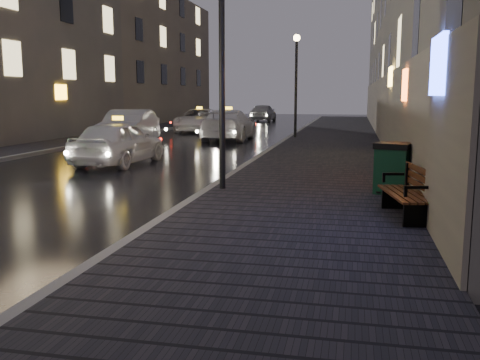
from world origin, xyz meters
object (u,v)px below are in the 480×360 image
object	(u,v)px
bench	(410,192)
taxi_near	(119,142)
trash_bin	(393,168)
car_far	(263,113)
taxi_mid	(229,125)
lamp_near	(222,45)
lamp_far	(296,73)
car_left_mid	(128,128)
taxi_far	(200,120)

from	to	relation	value
bench	taxi_near	size ratio (longest dim) A/B	0.43
trash_bin	car_far	xyz separation A→B (m)	(-8.91, 35.20, 0.05)
taxi_mid	lamp_near	bearing A→B (deg)	100.81
lamp_far	taxi_mid	bearing A→B (deg)	-166.65
bench	trash_bin	distance (m)	2.44
trash_bin	lamp_far	bearing A→B (deg)	121.80
car_far	taxi_near	bearing A→B (deg)	91.12
lamp_far	taxi_near	xyz separation A→B (m)	(-4.79, -11.35, -2.73)
bench	taxi_near	distance (m)	11.22
bench	car_left_mid	world-z (taller)	car_left_mid
bench	trash_bin	world-z (taller)	trash_bin
lamp_far	bench	bearing A→B (deg)	-77.42
bench	taxi_near	xyz separation A→B (m)	(-8.86, 6.89, 0.14)
car_far	lamp_far	bearing A→B (deg)	105.16
lamp_near	taxi_far	xyz separation A→B (m)	(-6.78, 21.23, -2.75)
taxi_near	taxi_mid	world-z (taller)	taxi_mid
bench	trash_bin	size ratio (longest dim) A/B	1.65
taxi_near	taxi_far	distance (m)	16.70
car_left_mid	car_far	world-z (taller)	car_left_mid
lamp_near	taxi_near	xyz separation A→B (m)	(-4.79, 4.65, -2.73)
lamp_far	bench	xyz separation A→B (m)	(4.07, -18.24, -2.87)
lamp_far	car_left_mid	xyz separation A→B (m)	(-7.28, -4.87, -2.65)
lamp_near	car_left_mid	xyz separation A→B (m)	(-7.28, 11.13, -2.65)
taxi_near	taxi_mid	xyz separation A→B (m)	(1.38, 10.54, 0.04)
trash_bin	taxi_far	size ratio (longest dim) A/B	0.22
taxi_far	car_far	world-z (taller)	car_far
trash_bin	taxi_mid	distance (m)	16.70
bench	car_left_mid	size ratio (longest dim) A/B	0.37
lamp_near	lamp_far	bearing A→B (deg)	90.00
taxi_far	taxi_mid	bearing A→B (deg)	-62.91
lamp_far	taxi_far	size ratio (longest dim) A/B	1.00
lamp_far	car_far	size ratio (longest dim) A/B	1.15
taxi_mid	taxi_far	xyz separation A→B (m)	(-3.37, 6.04, -0.07)
taxi_mid	taxi_far	distance (m)	6.92
lamp_near	bench	size ratio (longest dim) A/B	2.78
taxi_mid	car_far	bearing A→B (deg)	-87.38
bench	taxi_far	world-z (taller)	taxi_far
bench	taxi_mid	distance (m)	18.97
lamp_near	taxi_mid	distance (m)	15.80
lamp_near	lamp_far	xyz separation A→B (m)	(0.00, 16.00, 0.00)
car_far	car_left_mid	bearing A→B (deg)	85.35
bench	taxi_far	distance (m)	25.86
trash_bin	taxi_near	xyz separation A→B (m)	(-8.71, 4.46, 0.02)
taxi_mid	taxi_near	bearing A→B (deg)	80.72
car_left_mid	taxi_far	world-z (taller)	car_left_mid
car_left_mid	bench	bearing A→B (deg)	-56.36
car_far	taxi_far	bearing A→B (deg)	83.52
bench	taxi_near	world-z (taller)	taxi_near
taxi_far	trash_bin	bearing A→B (deg)	-65.14
car_left_mid	trash_bin	bearing A→B (deg)	-51.01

